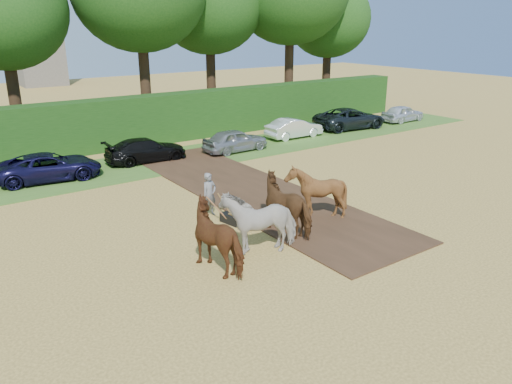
% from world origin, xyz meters
% --- Properties ---
extents(ground, '(120.00, 120.00, 0.00)m').
position_xyz_m(ground, '(0.00, 0.00, 0.00)').
color(ground, gold).
rests_on(ground, ground).
extents(earth_strip, '(4.50, 17.00, 0.05)m').
position_xyz_m(earth_strip, '(1.50, 7.00, 0.03)').
color(earth_strip, '#472D1C').
rests_on(earth_strip, ground).
extents(grass_verge, '(50.00, 5.00, 0.03)m').
position_xyz_m(grass_verge, '(0.00, 14.00, 0.01)').
color(grass_verge, '#38601E').
rests_on(grass_verge, ground).
extents(hedgerow, '(46.00, 1.60, 3.00)m').
position_xyz_m(hedgerow, '(0.00, 18.50, 1.50)').
color(hedgerow, '#14380F').
rests_on(hedgerow, ground).
extents(plough_team, '(7.01, 5.63, 2.10)m').
position_xyz_m(plough_team, '(-0.84, 2.28, 1.04)').
color(plough_team, '#5A3516').
rests_on(plough_team, ground).
extents(parked_cars, '(40.83, 3.56, 1.48)m').
position_xyz_m(parked_cars, '(2.91, 14.09, 0.69)').
color(parked_cars, silver).
rests_on(parked_cars, ground).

